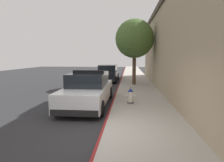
# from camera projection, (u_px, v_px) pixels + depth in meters

# --- Properties ---
(ground_plane) EXTENTS (32.63, 60.00, 0.20)m
(ground_plane) POSITION_uv_depth(u_px,v_px,m) (65.00, 86.00, 15.93)
(ground_plane) COLOR #2B2B2D
(sidewalk_pavement) EXTENTS (2.69, 60.00, 0.14)m
(sidewalk_pavement) POSITION_uv_depth(u_px,v_px,m) (136.00, 85.00, 15.38)
(sidewalk_pavement) COLOR #ADA89E
(sidewalk_pavement) RESTS_ON ground
(curb_painted_edge) EXTENTS (0.08, 60.00, 0.14)m
(curb_painted_edge) POSITION_uv_depth(u_px,v_px,m) (119.00, 85.00, 15.50)
(curb_painted_edge) COLOR maroon
(curb_painted_edge) RESTS_ON ground
(police_cruiser) EXTENTS (1.94, 4.84, 1.68)m
(police_cruiser) POSITION_uv_depth(u_px,v_px,m) (88.00, 90.00, 9.07)
(police_cruiser) COLOR white
(police_cruiser) RESTS_ON ground
(parked_car_silver_ahead) EXTENTS (1.94, 4.84, 1.56)m
(parked_car_silver_ahead) POSITION_uv_depth(u_px,v_px,m) (108.00, 73.00, 18.49)
(parked_car_silver_ahead) COLOR black
(parked_car_silver_ahead) RESTS_ON ground
(fire_hydrant) EXTENTS (0.44, 0.40, 0.76)m
(fire_hydrant) POSITION_uv_depth(u_px,v_px,m) (130.00, 96.00, 8.89)
(fire_hydrant) COLOR #4C4C51
(fire_hydrant) RESTS_ON sidewalk_pavement
(street_tree) EXTENTS (3.00, 3.00, 5.09)m
(street_tree) POSITION_uv_depth(u_px,v_px,m) (135.00, 39.00, 14.68)
(street_tree) COLOR brown
(street_tree) RESTS_ON sidewalk_pavement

